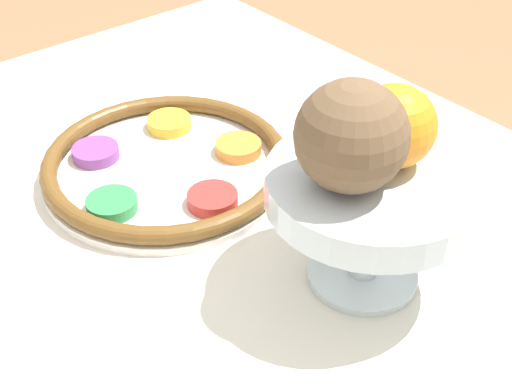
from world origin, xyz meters
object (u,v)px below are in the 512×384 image
Objects in this scene: seder_plate at (167,164)px; fruit_stand at (372,197)px; coconut at (351,136)px; orange_fruit at (394,126)px.

fruit_stand is at bearing 10.61° from seder_plate.
coconut is (-0.00, -0.03, 0.07)m from fruit_stand.
coconut is (0.26, 0.02, 0.16)m from seder_plate.
orange_fruit is at bearing 88.91° from coconut.
coconut is at bearing 4.41° from seder_plate.
coconut reaches higher than fruit_stand.
coconut is at bearing -98.95° from fruit_stand.
fruit_stand reaches higher than seder_plate.
seder_plate is 1.48× the size of fruit_stand.
fruit_stand is (0.27, 0.05, 0.08)m from seder_plate.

